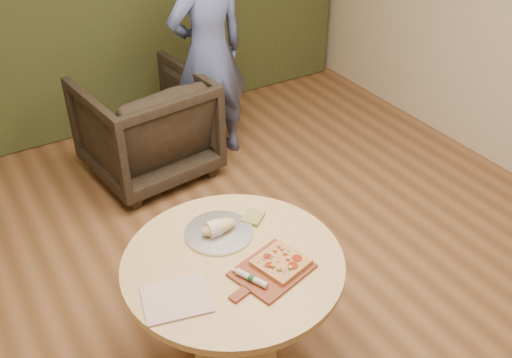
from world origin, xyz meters
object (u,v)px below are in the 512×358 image
object	(u,v)px
bread_roll	(217,228)
serving_tray	(219,232)
person_standing	(208,53)
cutlery_roll	(252,278)
pedestal_table	(234,281)
armchair	(145,122)
flatbread_pizza	(281,262)
pizza_paddle	(271,271)

from	to	relation	value
bread_roll	serving_tray	bearing A→B (deg)	0.00
bread_roll	person_standing	size ratio (longest dim) A/B	0.10
cutlery_roll	pedestal_table	bearing A→B (deg)	65.59
pedestal_table	cutlery_roll	distance (m)	0.25
cutlery_roll	armchair	bearing A→B (deg)	57.47
cutlery_roll	serving_tray	distance (m)	0.40
flatbread_pizza	serving_tray	xyz separation A→B (m)	(-0.14, 0.37, -0.02)
cutlery_roll	serving_tray	bearing A→B (deg)	60.61
pizza_paddle	armchair	size ratio (longest dim) A/B	0.50
serving_tray	bread_roll	size ratio (longest dim) A/B	1.84
armchair	person_standing	world-z (taller)	person_standing
bread_roll	flatbread_pizza	bearing A→B (deg)	-68.10
serving_tray	bread_roll	world-z (taller)	bread_roll
pizza_paddle	cutlery_roll	bearing A→B (deg)	171.72
pizza_paddle	flatbread_pizza	xyz separation A→B (m)	(0.07, 0.01, 0.02)
serving_tray	person_standing	xyz separation A→B (m)	(0.88, 1.81, 0.17)
flatbread_pizza	bread_roll	distance (m)	0.40
cutlery_roll	bread_roll	size ratio (longest dim) A/B	0.99
flatbread_pizza	bread_roll	bearing A→B (deg)	111.90
armchair	person_standing	bearing A→B (deg)	172.17
pizza_paddle	armchair	world-z (taller)	armchair
serving_tray	armchair	size ratio (longest dim) A/B	0.38
pizza_paddle	cutlery_roll	xyz separation A→B (m)	(-0.11, -0.01, 0.02)
flatbread_pizza	armchair	xyz separation A→B (m)	(0.16, 2.19, -0.31)
pizza_paddle	person_standing	size ratio (longest dim) A/B	0.25
pedestal_table	cutlery_roll	size ratio (longest dim) A/B	5.77
pizza_paddle	bread_roll	world-z (taller)	bread_roll
pedestal_table	serving_tray	world-z (taller)	serving_tray
serving_tray	armchair	distance (m)	1.87
pedestal_table	pizza_paddle	world-z (taller)	pizza_paddle
pedestal_table	pizza_paddle	distance (m)	0.25
bread_roll	armchair	world-z (taller)	armchair
cutlery_roll	armchair	world-z (taller)	armchair
bread_roll	pedestal_table	bearing A→B (deg)	-97.45
flatbread_pizza	cutlery_roll	world-z (taller)	flatbread_pizza
cutlery_roll	armchair	distance (m)	2.26
cutlery_roll	person_standing	distance (m)	2.39
serving_tray	armchair	world-z (taller)	armchair
pedestal_table	flatbread_pizza	xyz separation A→B (m)	(0.18, -0.16, 0.17)
serving_tray	bread_roll	distance (m)	0.04
flatbread_pizza	bread_roll	size ratio (longest dim) A/B	1.40
pizza_paddle	serving_tray	bearing A→B (deg)	85.96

